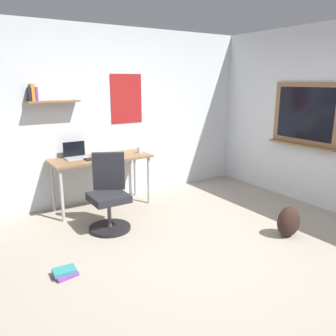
{
  "coord_description": "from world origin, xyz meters",
  "views": [
    {
      "loc": [
        -2.06,
        -2.47,
        1.82
      ],
      "look_at": [
        -0.02,
        0.73,
        0.85
      ],
      "focal_mm": 36.62,
      "sensor_mm": 36.0,
      "label": 1
    }
  ],
  "objects": [
    {
      "name": "computer_mouse",
      "position": [
        -0.08,
        2.02,
        0.77
      ],
      "size": [
        0.1,
        0.06,
        0.03
      ],
      "primitive_type": "ellipsoid",
      "color": "#262628",
      "rests_on": "desk"
    },
    {
      "name": "book_stack_on_floor",
      "position": [
        -1.32,
        0.53,
        0.04
      ],
      "size": [
        0.23,
        0.19,
        0.07
      ],
      "color": "#7A3D99",
      "rests_on": "ground"
    },
    {
      "name": "coffee_mug",
      "position": [
        0.32,
        2.07,
        0.8
      ],
      "size": [
        0.08,
        0.08,
        0.09
      ],
      "primitive_type": "cylinder",
      "color": "silver",
      "rests_on": "desk"
    },
    {
      "name": "laptop",
      "position": [
        -0.61,
        2.23,
        0.81
      ],
      "size": [
        0.31,
        0.21,
        0.23
      ],
      "color": "#ADAFB5",
      "rests_on": "desk"
    },
    {
      "name": "desk",
      "position": [
        -0.29,
        2.09,
        0.67
      ],
      "size": [
        1.43,
        0.57,
        0.75
      ],
      "color": "olive",
      "rests_on": "ground"
    },
    {
      "name": "ground_plane",
      "position": [
        0.0,
        0.0,
        0.0
      ],
      "size": [
        5.2,
        5.2,
        0.0
      ],
      "primitive_type": "plane",
      "color": "#9E9384",
      "rests_on": "ground"
    },
    {
      "name": "keyboard",
      "position": [
        -0.36,
        2.02,
        0.76
      ],
      "size": [
        0.37,
        0.13,
        0.02
      ],
      "primitive_type": "cube",
      "color": "black",
      "rests_on": "desk"
    },
    {
      "name": "office_chair",
      "position": [
        -0.5,
        1.34,
        0.41
      ],
      "size": [
        0.55,
        0.56,
        0.95
      ],
      "color": "black",
      "rests_on": "ground"
    },
    {
      "name": "wall_back",
      "position": [
        -0.0,
        2.45,
        1.3
      ],
      "size": [
        5.0,
        0.3,
        2.6
      ],
      "color": "silver",
      "rests_on": "ground"
    },
    {
      "name": "backpack",
      "position": [
        1.2,
        -0.05,
        0.19
      ],
      "size": [
        0.32,
        0.22,
        0.37
      ],
      "primitive_type": "ellipsoid",
      "color": "black",
      "rests_on": "ground"
    }
  ]
}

